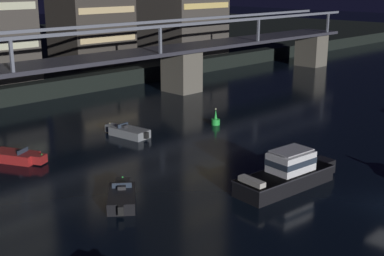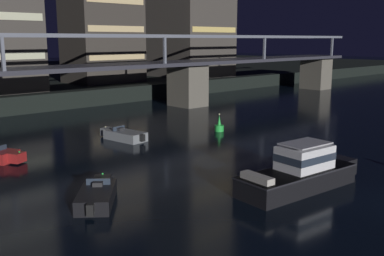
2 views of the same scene
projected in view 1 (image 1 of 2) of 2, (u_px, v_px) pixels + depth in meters
The scene contains 6 objects.
river_bridge at pixel (81, 74), 58.38m from camera, with size 99.75×6.40×9.38m.
cabin_cruiser_near_left at pixel (288, 173), 37.50m from camera, with size 9.29×3.42×2.79m.
speedboat_near_right at pixel (128, 132), 49.98m from camera, with size 2.35×5.23×1.16m.
speedboat_mid_left at pixel (17, 157), 42.99m from camera, with size 3.41×4.94×1.16m.
speedboat_mid_right at pixel (122, 197), 35.04m from camera, with size 4.11×4.62×1.16m.
channel_buoy at pixel (216, 120), 53.89m from camera, with size 0.90×0.90×1.76m.
Camera 1 is at (-31.81, -13.10, 14.51)m, focal length 48.60 mm.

